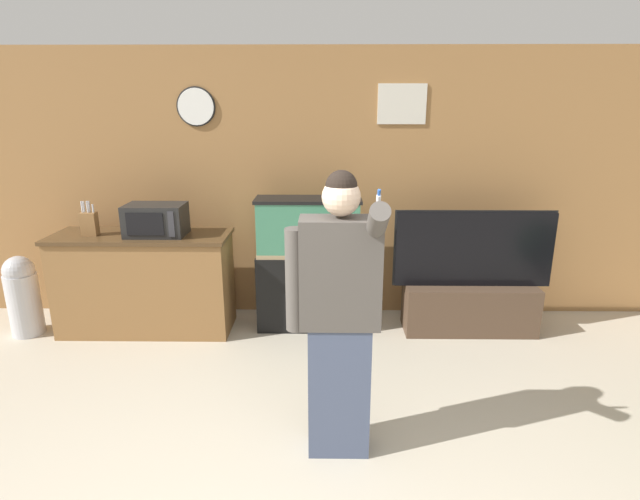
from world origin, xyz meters
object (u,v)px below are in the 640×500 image
microwave (156,220)px  person_standing (338,315)px  counter_island (145,283)px  tv_on_stand (470,296)px  knife_block (89,223)px  aquarium_on_stand (309,264)px  trash_bin (23,295)px

microwave → person_standing: 2.33m
counter_island → microwave: bearing=-10.8°
microwave → tv_on_stand: (2.88, 0.04, -0.74)m
knife_block → tv_on_stand: knife_block is taller
knife_block → aquarium_on_stand: (1.97, 0.12, -0.42)m
microwave → aquarium_on_stand: aquarium_on_stand is taller
aquarium_on_stand → tv_on_stand: bearing=-2.6°
microwave → trash_bin: microwave is taller
aquarium_on_stand → tv_on_stand: 1.55m
trash_bin → counter_island: bearing=5.8°
microwave → tv_on_stand: size_ratio=0.36×
counter_island → knife_block: size_ratio=5.15×
counter_island → aquarium_on_stand: size_ratio=1.28×
person_standing → trash_bin: (-2.87, 1.60, -0.52)m
counter_island → knife_block: 0.73m
aquarium_on_stand → counter_island: bearing=-177.0°
knife_block → trash_bin: 0.95m
knife_block → aquarium_on_stand: aquarium_on_stand is taller
aquarium_on_stand → trash_bin: 2.66m
counter_island → person_standing: (1.77, -1.71, 0.44)m
aquarium_on_stand → person_standing: (0.24, -1.79, 0.28)m
trash_bin → knife_block: bearing=5.9°
aquarium_on_stand → person_standing: person_standing is taller
counter_island → trash_bin: 1.12m
tv_on_stand → person_standing: (-1.28, -1.72, 0.56)m
counter_island → person_standing: bearing=-44.1°
knife_block → person_standing: person_standing is taller
knife_block → person_standing: 2.77m
person_standing → trash_bin: 3.33m
counter_island → knife_block: knife_block is taller
knife_block → tv_on_stand: 3.55m
counter_island → aquarium_on_stand: 1.54m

